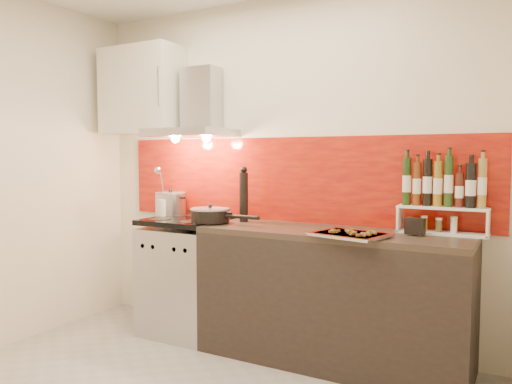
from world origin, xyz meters
The scene contains 13 objects.
back_wall centered at (0.00, 1.40, 1.30)m, with size 3.40×0.02×2.60m, color silver.
backsplash centered at (0.05, 1.39, 1.22)m, with size 3.00×0.02×0.64m, color maroon.
range_stove centered at (-0.70, 1.10, 0.44)m, with size 0.60×0.60×0.91m.
counter centered at (0.50, 1.10, 0.45)m, with size 1.80×0.60×0.90m.
range_hood centered at (-0.70, 1.24, 1.74)m, with size 0.62×0.50×0.61m.
upper_cabinet centered at (-1.25, 1.22, 1.95)m, with size 0.70×0.35×0.72m, color beige.
stock_pot centered at (-0.98, 1.24, 1.00)m, with size 0.26×0.26×0.22m.
saute_pan centered at (-0.41, 1.01, 0.96)m, with size 0.56×0.29×0.13m.
utensil_jar centered at (-0.98, 1.12, 1.02)m, with size 0.09×0.13×0.41m.
pepper_mill centered at (-0.24, 1.20, 1.10)m, with size 0.07×0.07×0.42m.
step_shelf centered at (1.17, 1.27, 1.14)m, with size 0.55×0.15×0.50m.
caddy_box centered at (1.03, 1.13, 0.96)m, with size 0.12×0.05×0.10m, color black.
baking_tray centered at (0.69, 0.90, 0.92)m, with size 0.50×0.43×0.03m.
Camera 1 is at (1.66, -2.05, 1.39)m, focal length 35.00 mm.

